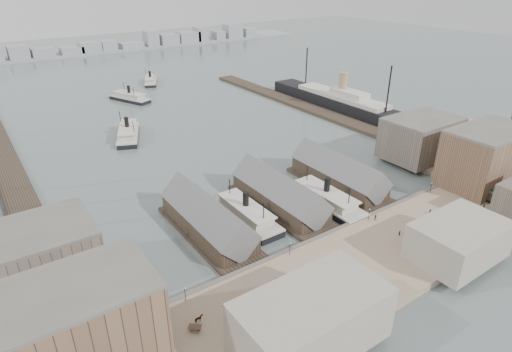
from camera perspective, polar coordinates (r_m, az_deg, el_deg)
ground at (r=127.65m, az=7.77°, el=-7.30°), size 900.00×900.00×0.00m
quay at (r=116.10m, az=14.50°, el=-11.19°), size 180.00×30.00×2.00m
seawall at (r=123.95m, az=9.41°, el=-7.91°), size 180.00×1.20×2.30m
west_wharf at (r=190.00m, az=-30.28°, el=1.07°), size 10.00×220.00×1.60m
east_wharf at (r=236.25m, az=7.35°, el=8.89°), size 10.00×180.00×1.60m
ferry_shed_west at (r=123.96m, az=-6.46°, el=-5.77°), size 14.00×42.00×12.60m
ferry_shed_center at (r=136.21m, az=3.15°, el=-2.51°), size 14.00×42.00×12.60m
ferry_shed_east at (r=151.97m, az=10.94°, el=0.21°), size 14.00×42.00×12.60m
warehouse_west_front at (r=87.63m, az=-23.84°, el=-18.76°), size 32.00×18.00×18.00m
warehouse_west_back at (r=112.77m, az=-27.11°, el=-9.78°), size 26.00×20.00×14.00m
warehouse_east_front at (r=165.18m, az=28.27°, el=2.19°), size 30.00×18.00×19.00m
warehouse_east_back at (r=179.79m, az=21.07°, el=4.71°), size 28.00×20.00×15.00m
street_bldg_center at (r=121.81m, az=25.41°, el=-7.76°), size 24.00×16.00×10.00m
street_bldg_west at (r=88.23m, az=7.37°, el=-18.55°), size 30.00×16.00×12.00m
lamp_post_far_w at (r=99.86m, az=-9.46°, el=-14.96°), size 0.44×0.44×3.92m
lamp_post_near_w at (r=112.38m, az=4.54°, el=-9.35°), size 0.44×0.44×3.92m
lamp_post_near_e at (r=130.71m, az=14.87°, el=-4.71°), size 0.44×0.44×3.92m
lamp_post_far_e at (r=152.79m, az=22.34°, el=-1.21°), size 0.44×0.44×3.92m
far_shore at (r=422.56m, az=-25.38°, el=14.71°), size 500.00×40.00×15.72m
ferry_docked_west at (r=130.56m, az=-1.35°, el=-4.98°), size 8.53×28.44×10.16m
ferry_docked_east at (r=139.81m, az=9.30°, el=-3.04°), size 8.94×29.81×10.65m
ferry_open_near at (r=202.60m, az=-16.69°, el=5.54°), size 19.06×30.11×10.35m
ferry_open_mid at (r=261.48m, az=-16.49°, el=10.04°), size 17.67×27.56×9.48m
ferry_open_far at (r=299.50m, az=-13.89°, el=12.26°), size 16.29×25.39×8.74m
ocean_steamer at (r=238.67m, az=11.35°, el=9.66°), size 13.83×101.05×20.21m
tram at (r=157.34m, az=27.60°, el=-1.81°), size 2.87×10.96×3.90m
horse_cart_left at (r=95.62m, az=-7.73°, el=-18.57°), size 4.45×4.18×1.71m
horse_cart_center at (r=108.11m, az=8.40°, el=-12.48°), size 4.94×1.73×1.60m
horse_cart_right at (r=133.76m, az=21.99°, el=-6.08°), size 4.78×2.87×1.50m
pedestrian_0 at (r=96.94m, az=-12.52°, el=-18.36°), size 0.70×0.65×1.56m
pedestrian_1 at (r=93.10m, az=-3.61°, el=-19.82°), size 0.74×0.92×1.80m
pedestrian_2 at (r=104.46m, az=2.77°, el=-13.78°), size 1.14×1.14×1.59m
pedestrian_3 at (r=100.96m, az=7.49°, el=-15.68°), size 1.02×0.62×1.63m
pedestrian_4 at (r=114.57m, az=11.68°, el=-10.29°), size 0.91×0.78×1.59m
pedestrian_5 at (r=126.79m, az=18.59°, el=-7.27°), size 0.54×0.70×1.79m
pedestrian_6 at (r=132.44m, az=15.66°, el=-5.30°), size 1.02×1.10×1.80m
pedestrian_7 at (r=138.67m, az=26.74°, el=-5.83°), size 1.33×1.16×1.79m
pedestrian_8 at (r=141.02m, az=22.19°, el=-4.39°), size 0.94×0.42×1.59m
pedestrian_9 at (r=150.66m, az=28.11°, el=-3.63°), size 0.85×0.58×1.69m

